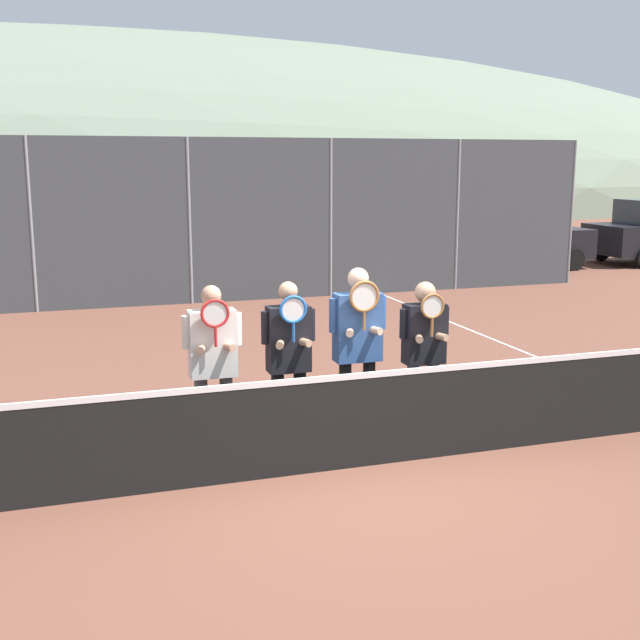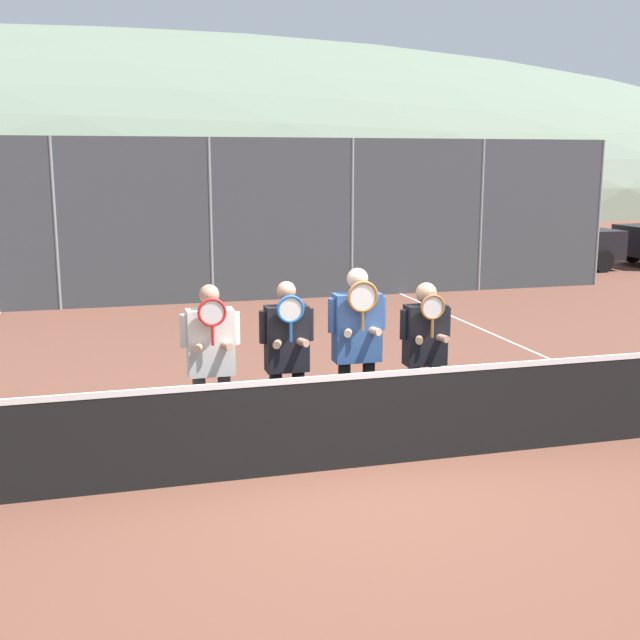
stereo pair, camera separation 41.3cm
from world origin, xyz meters
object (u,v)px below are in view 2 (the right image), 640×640
car_center (365,240)px  car_left_of_center (160,249)px  player_rightmost (425,346)px  car_right_of_center (540,237)px  player_center_right (357,340)px  player_leftmost (211,356)px  player_center_left (287,354)px

car_center → car_left_of_center: bearing=-178.5°
player_rightmost → car_right_of_center: (8.28, 11.76, -0.12)m
car_left_of_center → car_center: bearing=1.5°
car_center → player_center_right: bearing=-108.9°
player_leftmost → car_left_of_center: (0.35, 11.46, -0.14)m
player_center_left → car_center: bearing=67.9°
player_rightmost → car_left_of_center: bearing=99.4°
player_center_right → car_right_of_center: (9.04, 11.76, -0.23)m
player_leftmost → player_center_right: player_center_right is taller
car_center → car_right_of_center: 5.05m
player_center_left → car_center: (4.73, 11.67, -0.08)m
player_leftmost → player_center_left: player_center_left is taller
player_center_right → car_left_of_center: bearing=95.7°
player_leftmost → player_rightmost: (2.25, -0.07, -0.02)m
car_left_of_center → car_center: (5.14, 0.13, 0.06)m
player_rightmost → car_right_of_center: 14.39m
player_rightmost → car_left_of_center: (-1.91, 11.54, -0.12)m
player_center_right → player_rightmost: player_center_right is taller
player_leftmost → player_center_left: bearing=-5.2°
player_rightmost → car_right_of_center: car_right_of_center is taller
car_left_of_center → player_rightmost: bearing=-80.6°
player_leftmost → player_center_left: 0.76m
player_leftmost → car_left_of_center: player_leftmost is taller
car_right_of_center → car_left_of_center: bearing=-178.7°
car_left_of_center → car_right_of_center: size_ratio=1.04×
player_center_left → player_center_right: (0.74, -0.00, 0.09)m
player_leftmost → player_center_right: 1.50m
player_center_left → player_rightmost: (1.50, -0.00, -0.02)m
car_right_of_center → player_leftmost: bearing=-132.0°
player_rightmost → car_left_of_center: car_left_of_center is taller
car_left_of_center → car_right_of_center: 10.19m
player_center_right → player_center_left: bearing=180.0°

